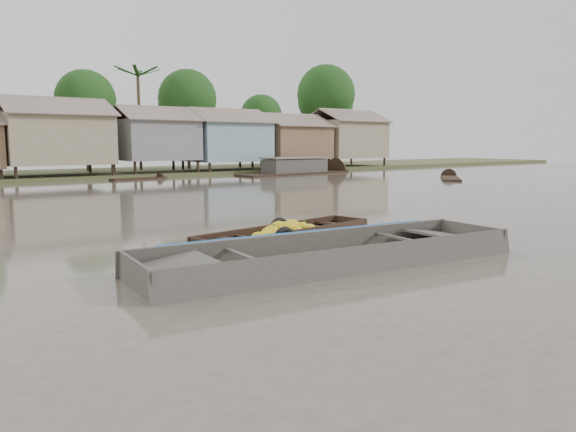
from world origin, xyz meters
TOP-DOWN VIEW (x-y plane):
  - ground at (0.00, 0.00)m, footprint 120.00×120.00m
  - riverbank at (3.03, 31.86)m, footprint 120.00×12.47m
  - banana_boat at (0.61, 1.53)m, footprint 5.39×2.09m
  - viewer_boat at (-0.15, -1.16)m, footprint 8.38×2.99m
  - distant_boats at (13.13, 24.18)m, footprint 46.01×14.92m

SIDE VIEW (x-z plane):
  - ground at x=0.00m, z-range 0.00..0.00m
  - viewer_boat at x=-0.15m, z-range -0.25..0.41m
  - banana_boat at x=0.61m, z-range -0.24..0.52m
  - distant_boats at x=13.13m, z-range -0.48..0.89m
  - riverbank at x=3.03m, z-range -2.04..8.18m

